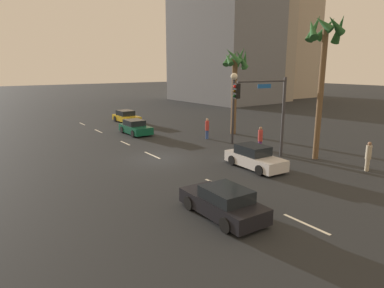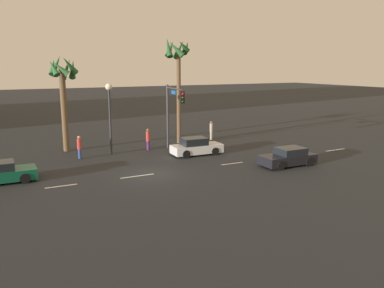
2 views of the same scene
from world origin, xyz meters
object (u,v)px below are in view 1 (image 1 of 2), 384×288
at_px(pedestrian_0, 368,156).
at_px(building_2, 223,44).
at_px(car_3, 254,158).
at_px(streetlamp, 234,94).
at_px(palm_tree_1, 235,71).
at_px(building_1, 231,22).
at_px(palm_tree_0, 323,48).
at_px(building_0, 254,41).
at_px(car_1, 135,128).
at_px(car_2, 223,203).
at_px(pedestrian_1, 260,138).
at_px(car_0, 126,117).
at_px(pedestrian_2, 207,128).
at_px(traffic_signal, 267,105).

relative_size(pedestrian_0, building_2, 0.09).
relative_size(car_3, pedestrian_0, 2.29).
relative_size(streetlamp, palm_tree_1, 0.71).
height_order(pedestrian_0, building_1, building_1).
bearing_deg(building_2, palm_tree_1, -39.66).
height_order(pedestrian_0, palm_tree_0, palm_tree_0).
distance_m(building_0, building_1, 11.90).
relative_size(car_3, building_0, 0.18).
xyz_separation_m(car_1, pedestrian_0, (19.01, 6.72, 0.36)).
bearing_deg(palm_tree_0, car_2, -72.11).
bearing_deg(building_2, pedestrian_1, -37.45).
distance_m(building_1, building_2, 5.21).
bearing_deg(pedestrian_1, car_3, -50.06).
bearing_deg(car_1, car_3, 5.70).
bearing_deg(pedestrian_1, building_2, 144.87).
distance_m(pedestrian_1, palm_tree_0, 7.63).
xyz_separation_m(car_0, streetlamp, (15.55, 2.77, 3.50)).
height_order(pedestrian_1, pedestrian_2, pedestrian_1).
height_order(pedestrian_1, palm_tree_1, palm_tree_1).
distance_m(pedestrian_2, palm_tree_0, 11.83).
relative_size(car_1, building_2, 0.19).
bearing_deg(palm_tree_1, car_0, -155.55).
relative_size(pedestrian_0, pedestrian_1, 0.98).
height_order(pedestrian_2, building_0, building_0).
height_order(car_3, palm_tree_0, palm_tree_0).
distance_m(car_3, building_2, 44.61).
bearing_deg(palm_tree_0, car_0, -168.87).
relative_size(pedestrian_1, building_0, 0.08).
relative_size(car_1, pedestrian_0, 2.17).
height_order(car_0, pedestrian_1, pedestrian_1).
distance_m(pedestrian_0, palm_tree_0, 7.49).
relative_size(car_2, pedestrian_1, 2.23).
distance_m(pedestrian_0, pedestrian_1, 7.57).
bearing_deg(pedestrian_1, traffic_signal, -37.50).
bearing_deg(pedestrian_0, palm_tree_1, 175.21).
xyz_separation_m(palm_tree_1, building_1, (-26.90, 22.33, 8.69)).
xyz_separation_m(pedestrian_1, building_1, (-33.26, 25.28, 13.57)).
relative_size(pedestrian_2, building_0, 0.08).
bearing_deg(building_1, palm_tree_0, -37.02).
height_order(car_1, pedestrian_0, pedestrian_0).
bearing_deg(streetlamp, pedestrian_1, -1.09).
bearing_deg(pedestrian_1, car_0, -171.80).
bearing_deg(building_2, car_3, -38.98).
xyz_separation_m(car_3, building_1, (-36.16, 28.75, 13.93)).
xyz_separation_m(traffic_signal, pedestrian_2, (-7.73, 0.78, -2.84)).
height_order(car_0, streetlamp, streetlamp).
relative_size(palm_tree_0, building_0, 0.42).
bearing_deg(pedestrian_2, palm_tree_0, 13.34).
bearing_deg(traffic_signal, pedestrian_0, 29.45).
height_order(pedestrian_1, building_1, building_1).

